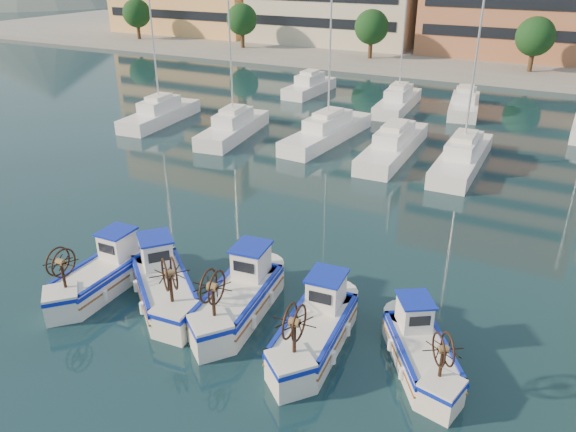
# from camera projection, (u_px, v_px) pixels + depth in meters

# --- Properties ---
(ground) EXTENTS (300.00, 300.00, 0.00)m
(ground) POSITION_uv_depth(u_px,v_px,m) (201.00, 344.00, 18.93)
(ground) COLOR #17313C
(ground) RESTS_ON ground
(yacht_marina) EXTENTS (38.57, 23.09, 11.50)m
(yacht_marina) POSITION_uv_depth(u_px,v_px,m) (393.00, 123.00, 41.79)
(yacht_marina) COLOR white
(yacht_marina) RESTS_ON ground
(fishing_boat_a) EXTENTS (1.86, 4.28, 2.65)m
(fishing_boat_a) POSITION_uv_depth(u_px,v_px,m) (103.00, 272.00, 21.79)
(fishing_boat_a) COLOR silver
(fishing_boat_a) RESTS_ON ground
(fishing_boat_b) EXTENTS (4.43, 4.15, 2.79)m
(fishing_boat_b) POSITION_uv_depth(u_px,v_px,m) (163.00, 283.00, 21.01)
(fishing_boat_b) COLOR silver
(fishing_boat_b) RESTS_ON ground
(fishing_boat_c) EXTENTS (2.40, 4.66, 2.84)m
(fishing_boat_c) POSITION_uv_depth(u_px,v_px,m) (240.00, 294.00, 20.27)
(fishing_boat_c) COLOR silver
(fishing_boat_c) RESTS_ON ground
(fishing_boat_d) EXTENTS (2.19, 4.50, 2.75)m
(fishing_boat_d) POSITION_uv_depth(u_px,v_px,m) (315.00, 326.00, 18.56)
(fishing_boat_d) COLOR silver
(fishing_boat_d) RESTS_ON ground
(fishing_boat_e) EXTENTS (3.35, 3.96, 2.42)m
(fishing_boat_e) POSITION_uv_depth(u_px,v_px,m) (421.00, 348.00, 17.69)
(fishing_boat_e) COLOR silver
(fishing_boat_e) RESTS_ON ground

